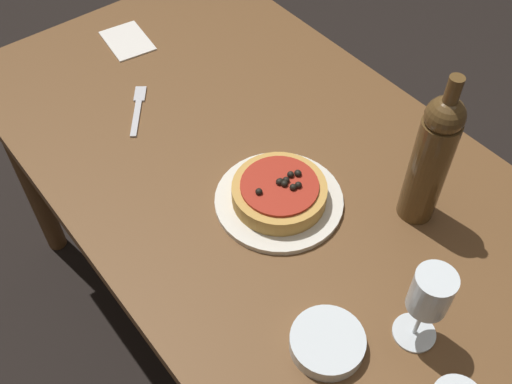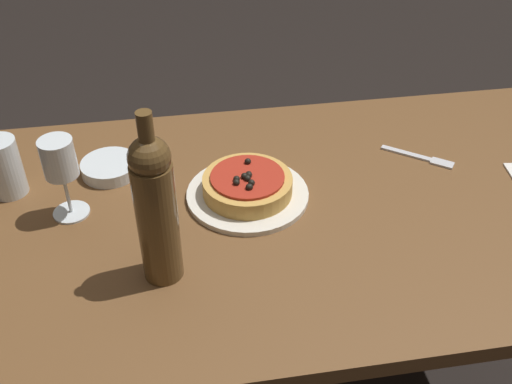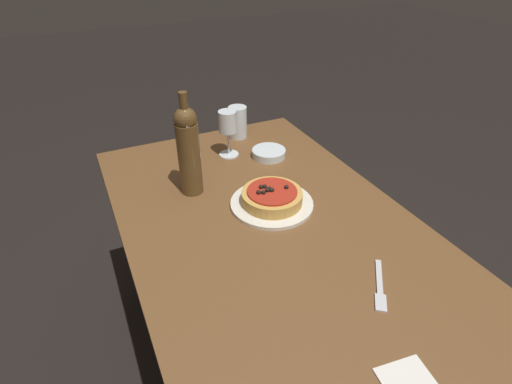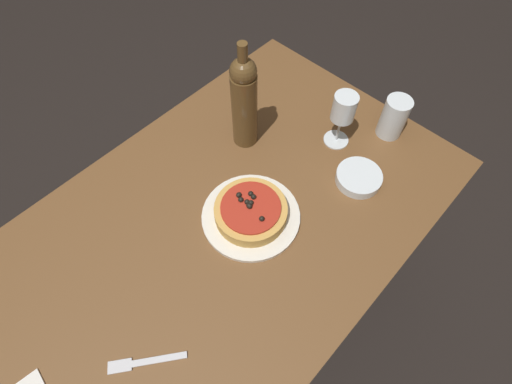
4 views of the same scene
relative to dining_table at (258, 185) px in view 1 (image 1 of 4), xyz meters
The scene contains 9 objects.
ground_plane 0.65m from the dining_table, ahead, with size 14.00×14.00×0.00m, color black.
dining_table is the anchor object (origin of this frame).
dinner_plate 0.16m from the dining_table, 19.80° to the right, with size 0.26×0.26×0.01m.
pizza 0.18m from the dining_table, 19.69° to the right, with size 0.19×0.19×0.05m.
wine_glass 0.54m from the dining_table, ahead, with size 0.07×0.07×0.18m.
wine_bottle 0.42m from the dining_table, 26.52° to the left, with size 0.07×0.07×0.34m.
side_bowl 0.47m from the dining_table, 23.67° to the right, with size 0.13×0.13×0.03m.
fork 0.33m from the dining_table, 157.86° to the right, with size 0.15×0.12×0.00m.
paper_napkin 0.55m from the dining_table, behind, with size 0.16×0.12×0.00m.
Camera 1 is at (0.70, -0.56, 1.68)m, focal length 42.00 mm.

